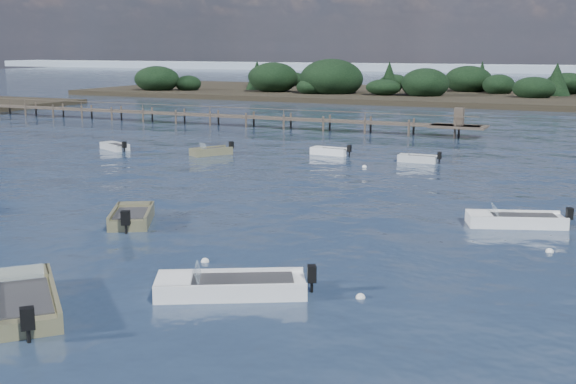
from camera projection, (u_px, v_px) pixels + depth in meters
The scene contains 15 objects.
ground at pixel (445, 123), 78.02m from camera, with size 400.00×400.00×0.00m, color #182539.
dinghy_extra_a at pixel (132, 219), 33.66m from camera, with size 3.27×3.94×1.32m.
dinghy_near_olive at pixel (24, 303), 22.60m from camera, with size 5.10×4.94×1.36m.
tender_far_white at pixel (330, 153), 55.09m from camera, with size 3.23×1.31×1.10m.
dinghy_mid_white_a at pixel (230, 289), 23.97m from camera, with size 5.23×3.98×1.25m.
tender_far_grey at pixel (115, 148), 57.79m from camera, with size 3.28×2.34×1.06m.
tender_far_grey_b at pixel (418, 160), 51.50m from camera, with size 3.06×1.18×1.04m.
dinghy_extra_b at pixel (211, 153), 54.98m from camera, with size 2.71×3.39×1.22m.
dinghy_mid_white_b at pixel (515, 222), 33.20m from camera, with size 4.75×3.04×1.17m.
buoy_b at pixel (360, 298), 23.60m from camera, with size 0.32×0.32×0.32m, color silver.
buoy_d at pixel (550, 252), 28.89m from camera, with size 0.32×0.32×0.32m, color silver.
buoy_e at pixel (364, 167), 49.39m from camera, with size 0.32×0.32×0.32m, color silver.
buoy_extra_a at pixel (205, 262), 27.57m from camera, with size 0.32×0.32×0.32m, color silver.
jetty at pixel (214, 116), 76.15m from camera, with size 64.50×3.20×3.40m.
distant_haze at pixel (307, 70), 266.37m from camera, with size 280.00×20.00×2.40m, color #97A9BB.
Camera 1 is at (17.53, -17.84, 8.05)m, focal length 45.00 mm.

